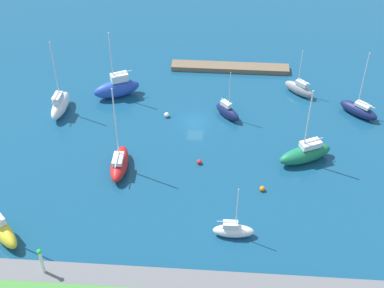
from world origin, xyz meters
The scene contains 16 objects.
water centered at (0.00, 0.00, 0.00)m, with size 160.00×160.00×0.00m, color navy.
pier_dock centered at (-5.01, -15.73, 0.42)m, with size 20.44×2.59×0.85m, color brown.
breakwater centered at (0.00, 30.17, 0.53)m, with size 62.39×3.01×1.06m, color slate.
harbor_beacon centered at (14.81, 30.17, 3.21)m, with size 0.56×0.56×3.73m.
sailboat_navy_east_end centered at (-4.84, -1.71, 1.07)m, with size 4.46×4.56×8.26m.
sailboat_white_by_breakwater centered at (-6.08, 22.41, 0.92)m, with size 5.01×1.73×7.80m.
sailboat_red_far_north centered at (9.64, 11.62, 1.23)m, with size 2.41×7.18×13.18m.
sailboat_gray_along_channel centered at (-16.35, -8.94, 1.07)m, with size 5.12×4.77×8.00m.
sailboat_blue_center_basin centered at (13.13, -6.17, 1.64)m, with size 7.83×5.44×11.56m.
sailboat_green_outer_mooring centered at (-15.90, 7.86, 1.36)m, with size 8.26×5.66×11.91m.
sailboat_yellow_far_south centered at (21.48, 24.80, 1.44)m, with size 6.03×6.02×11.17m.
sailboat_navy_lone_south centered at (-25.14, -3.69, 1.05)m, with size 6.21×5.72×10.89m.
sailboat_white_west_end centered at (21.14, -1.02, 1.49)m, with size 2.37×6.80×12.25m.
mooring_buoy_white centered at (4.53, -1.07, 0.40)m, with size 0.79×0.79×0.79m, color white.
mooring_buoy_orange centered at (-9.82, 14.35, 0.36)m, with size 0.72×0.72×0.72m, color orange.
mooring_buoy_red centered at (-1.19, 9.55, 0.34)m, with size 0.68×0.68×0.68m, color red.
Camera 1 is at (-4.34, 67.17, 50.81)m, focal length 51.43 mm.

